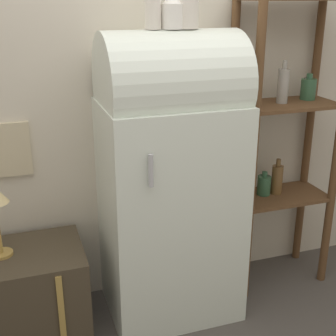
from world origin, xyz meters
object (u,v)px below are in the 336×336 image
Objects in this scene: vase_left at (153,4)px; vase_right at (187,6)px; refrigerator at (170,178)px; suitcase_trunk at (21,296)px; vase_center at (173,11)px.

vase_right is at bearing -0.85° from vase_left.
refrigerator is at bearing 1.50° from vase_left.
refrigerator reaches higher than suitcase_trunk.
vase_center is 0.08m from vase_right.
vase_right is (0.17, -0.00, -0.01)m from vase_left.
refrigerator is 8.95× the size of vase_center.
suitcase_trunk is at bearing 179.50° from vase_center.
vase_left is at bearing 177.81° from vase_center.
refrigerator is at bearing 137.59° from vase_center.
vase_right reaches higher than suitcase_trunk.
vase_left reaches higher than refrigerator.
suitcase_trunk is 2.74× the size of vase_left.
refrigerator is 0.86m from vase_center.
vase_left is 1.10× the size of vase_right.
refrigerator is at bearing 176.50° from vase_right.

